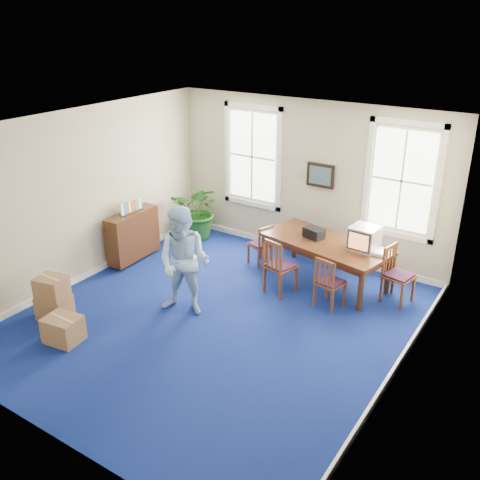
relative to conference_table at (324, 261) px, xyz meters
The scene contains 25 objects.
floor 2.46m from the conference_table, 112.15° to the right, with size 6.50×6.50×0.00m, color navy.
ceiling 3.70m from the conference_table, 112.15° to the right, with size 6.50×6.50×0.00m, color white.
wall_back 1.81m from the conference_table, 132.48° to the left, with size 6.50×6.50×0.00m, color #B9AE8D.
wall_front 5.70m from the conference_table, 99.45° to the right, with size 6.50×6.50×0.00m, color #B9AE8D.
wall_left 4.67m from the conference_table, 150.12° to the right, with size 6.50×6.50×0.00m, color #B9AE8D.
wall_right 3.29m from the conference_table, 47.19° to the right, with size 6.50×6.50×0.00m, color #B9AE8D.
baseboard_back 1.38m from the conference_table, 133.35° to the left, with size 6.00×0.04×0.12m, color white.
baseboard_left 4.50m from the conference_table, 149.93° to the right, with size 0.04×6.50×0.12m, color white.
baseboard_right 3.07m from the conference_table, 47.60° to the right, with size 0.04×6.50×0.12m, color white.
window_left 2.85m from the conference_table, 156.14° to the left, with size 1.40×0.12×2.20m, color white, non-canonical shape.
window_right 2.04m from the conference_table, 44.88° to the left, with size 1.40×0.12×2.20m, color white, non-canonical shape.
wall_picture 1.76m from the conference_table, 122.95° to the left, with size 0.58×0.06×0.48m, color black, non-canonical shape.
conference_table is the anchor object (origin of this frame).
crt_tv 0.94m from the conference_table, ahead, with size 0.48×0.52×0.43m, color #B7B7BC, non-canonical shape.
game_console 1.12m from the conference_table, ahead, with size 0.18×0.22×0.06m, color white.
equipment_bag 0.57m from the conference_table, 168.69° to the left, with size 0.37×0.24×0.19m, color black.
chair_near_left 0.96m from the conference_table, 120.96° to the right, with size 0.48×0.48×1.06m, color brown, non-canonical shape.
chair_near_right 0.95m from the conference_table, 59.04° to the right, with size 0.43×0.43×0.95m, color brown, non-canonical shape.
chair_end_left 1.41m from the conference_table, behind, with size 0.38×0.38×0.85m, color brown, non-canonical shape.
chair_end_right 1.42m from the conference_table, ahead, with size 0.46×0.46×1.02m, color brown, non-canonical shape.
man 2.80m from the conference_table, 122.56° to the right, with size 0.92×0.71×1.88m, color #A0C6EC.
credenza 3.88m from the conference_table, 160.96° to the right, with size 0.35×1.24×0.97m, color #45230F.
brochure_rack 3.92m from the conference_table, 160.87° to the right, with size 0.11×0.61×0.27m, color #99999E, non-canonical shape.
potted_plant 3.28m from the conference_table, behind, with size 1.16×1.01×1.29m, color #194E16.
cardboard_boxes 4.66m from the conference_table, 130.24° to the right, with size 1.37×1.37×0.78m, color #9B6D46, non-canonical shape.
Camera 1 is at (4.55, -6.20, 4.75)m, focal length 40.00 mm.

